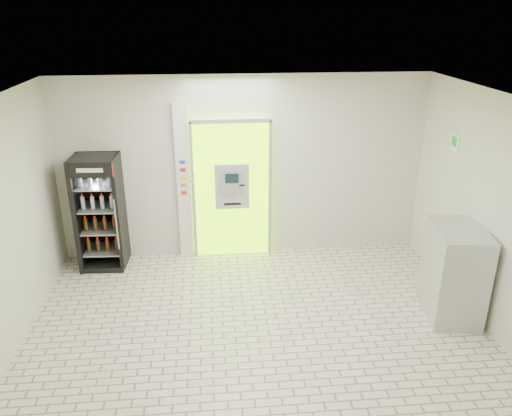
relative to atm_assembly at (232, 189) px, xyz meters
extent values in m
plane|color=beige|center=(0.20, -2.41, -1.17)|extent=(6.00, 6.00, 0.00)
plane|color=beige|center=(0.20, 0.09, 0.33)|extent=(6.00, 0.00, 6.00)
plane|color=beige|center=(0.20, -4.91, 0.33)|extent=(6.00, 0.00, 6.00)
plane|color=beige|center=(3.20, -2.41, 0.33)|extent=(0.00, 5.00, 5.00)
plane|color=white|center=(0.20, -2.41, 1.83)|extent=(6.00, 6.00, 0.00)
cube|color=#98FE00|center=(0.00, 0.02, -0.02)|extent=(1.20, 0.12, 2.30)
cube|color=gray|center=(0.00, -0.05, 1.13)|extent=(1.28, 0.04, 0.06)
cube|color=gray|center=(-0.63, -0.05, -0.02)|extent=(0.04, 0.04, 2.30)
cube|color=gray|center=(0.63, -0.05, -0.02)|extent=(0.04, 0.04, 2.30)
cube|color=black|center=(0.10, -0.04, -0.67)|extent=(0.62, 0.01, 0.67)
cube|color=black|center=(-0.34, -0.04, 0.81)|extent=(0.22, 0.01, 0.18)
cube|color=#B0B3B8|center=(0.00, -0.09, 0.08)|extent=(0.55, 0.12, 0.75)
cube|color=black|center=(0.00, -0.16, 0.23)|extent=(0.22, 0.01, 0.16)
cube|color=gray|center=(0.00, -0.16, -0.05)|extent=(0.16, 0.01, 0.12)
cube|color=black|center=(0.16, -0.16, 0.11)|extent=(0.09, 0.01, 0.02)
cube|color=black|center=(0.00, -0.16, -0.21)|extent=(0.28, 0.01, 0.03)
cube|color=silver|center=(-0.78, 0.04, 0.13)|extent=(0.22, 0.10, 2.60)
cube|color=#193FB2|center=(-0.78, -0.02, 0.48)|extent=(0.09, 0.01, 0.06)
cube|color=red|center=(-0.78, -0.02, 0.35)|extent=(0.09, 0.01, 0.06)
cube|color=yellow|center=(-0.78, -0.02, 0.22)|extent=(0.09, 0.01, 0.06)
cube|color=orange|center=(-0.78, -0.02, 0.09)|extent=(0.09, 0.01, 0.06)
cube|color=red|center=(-0.78, -0.02, -0.04)|extent=(0.09, 0.01, 0.06)
cube|color=black|center=(-2.10, -0.24, -0.25)|extent=(0.72, 0.66, 1.84)
cube|color=black|center=(-2.10, 0.05, -0.25)|extent=(0.69, 0.08, 1.84)
cube|color=#B81109|center=(-2.10, -0.55, 0.55)|extent=(0.68, 0.04, 0.22)
cube|color=white|center=(-2.10, -0.55, 0.55)|extent=(0.39, 0.02, 0.06)
cube|color=black|center=(-2.10, -0.24, -1.13)|extent=(0.72, 0.66, 0.09)
cylinder|color=gray|center=(-1.80, -0.57, -0.32)|extent=(0.03, 0.03, 0.83)
cube|color=gray|center=(-2.10, -0.24, -0.90)|extent=(0.60, 0.56, 0.02)
cube|color=gray|center=(-2.10, -0.24, -0.53)|extent=(0.60, 0.56, 0.02)
cube|color=gray|center=(-2.10, -0.24, -0.16)|extent=(0.60, 0.56, 0.02)
cube|color=gray|center=(-2.10, -0.24, 0.21)|extent=(0.60, 0.56, 0.02)
cube|color=#B0B3B8|center=(2.87, -2.12, -0.53)|extent=(0.78, 1.04, 1.28)
cube|color=gray|center=(2.55, -2.12, -0.47)|extent=(0.15, 0.93, 0.01)
cube|color=white|center=(3.19, -1.01, 0.95)|extent=(0.02, 0.22, 0.26)
cube|color=#0B7F1C|center=(3.18, -1.01, 0.98)|extent=(0.00, 0.14, 0.14)
camera|label=1|loc=(-0.33, -7.73, 2.77)|focal=35.00mm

